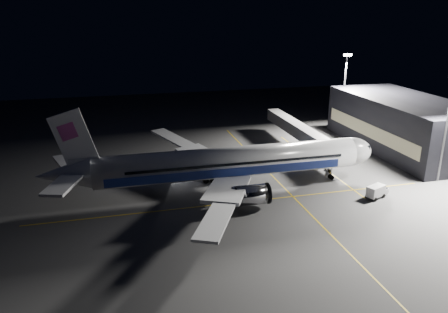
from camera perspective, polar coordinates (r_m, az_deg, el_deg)
name	(u,v)px	position (r m, az deg, el deg)	size (l,w,h in m)	color
ground	(230,189)	(80.70, 0.74, -4.29)	(200.00, 200.00, 0.00)	#4C4C4F
guide_line_main	(280,184)	(83.67, 7.38, -3.59)	(0.25, 80.00, 0.01)	gold
guide_line_cross	(239,202)	(75.42, 1.93, -6.01)	(70.00, 0.25, 0.01)	gold
guide_line_side	(315,162)	(96.87, 11.84, -0.70)	(0.25, 40.00, 0.01)	gold
airliner	(224,163)	(78.57, 0.00, -0.90)	(61.48, 54.22, 16.64)	silver
terminal	(404,124)	(110.78, 22.40, 3.96)	(18.12, 40.00, 12.00)	black
jet_bridge	(301,132)	(102.46, 10.07, 3.17)	(3.60, 34.40, 6.30)	#B2B2B7
floodlight_mast_north	(344,85)	(121.03, 15.46, 8.93)	(2.40, 0.68, 20.70)	#59595E
floodlight_mast_south	(448,119)	(90.62, 27.19, 4.42)	(2.40, 0.67, 20.70)	#59595E
service_truck	(377,191)	(81.43, 19.37, -4.26)	(4.79, 3.42, 2.29)	silver
baggage_tug	(174,170)	(88.55, -6.58, -1.80)	(2.31, 1.97, 1.50)	black
safety_cone_a	(248,178)	(85.38, 3.10, -2.78)	(0.38, 0.38, 0.58)	#D73E09
safety_cone_b	(216,164)	(92.42, -1.05, -1.04)	(0.41, 0.41, 0.61)	#D73E09
safety_cone_c	(248,171)	(88.93, 3.17, -1.85)	(0.45, 0.45, 0.68)	#D73E09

